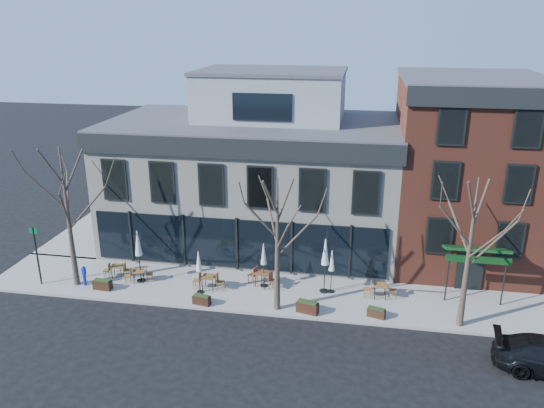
# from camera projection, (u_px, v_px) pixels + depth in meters

# --- Properties ---
(ground) EXTENTS (120.00, 120.00, 0.00)m
(ground) POSITION_uv_depth(u_px,v_px,m) (238.00, 273.00, 31.39)
(ground) COLOR black
(ground) RESTS_ON ground
(sidewalk_front) EXTENTS (33.50, 4.70, 0.15)m
(sidewalk_front) POSITION_uv_depth(u_px,v_px,m) (287.00, 294.00, 28.84)
(sidewalk_front) COLOR gray
(sidewalk_front) RESTS_ON ground
(sidewalk_side) EXTENTS (4.50, 12.00, 0.15)m
(sidewalk_side) POSITION_uv_depth(u_px,v_px,m) (107.00, 224.00, 38.77)
(sidewalk_side) COLOR gray
(sidewalk_side) RESTS_ON ground
(corner_building) EXTENTS (18.39, 10.39, 11.10)m
(corner_building) POSITION_uv_depth(u_px,v_px,m) (255.00, 173.00, 34.54)
(corner_building) COLOR beige
(corner_building) RESTS_ON ground
(red_brick_building) EXTENTS (8.20, 11.78, 11.18)m
(red_brick_building) POSITION_uv_depth(u_px,v_px,m) (464.00, 169.00, 32.07)
(red_brick_building) COLOR brown
(red_brick_building) RESTS_ON ground
(tree_corner) EXTENTS (3.93, 3.98, 7.92)m
(tree_corner) POSITION_uv_depth(u_px,v_px,m) (68.00, 216.00, 28.39)
(tree_corner) COLOR #382B21
(tree_corner) RESTS_ON sidewalk_front
(tree_mid) EXTENTS (3.50, 3.55, 7.04)m
(tree_mid) POSITION_uv_depth(u_px,v_px,m) (278.00, 243.00, 26.03)
(tree_mid) COLOR #382B21
(tree_mid) RESTS_ON sidewalk_front
(tree_right) EXTENTS (3.72, 3.77, 7.48)m
(tree_right) POSITION_uv_depth(u_px,v_px,m) (469.00, 252.00, 24.50)
(tree_right) COLOR #382B21
(tree_right) RESTS_ON sidewalk_front
(sign_pole) EXTENTS (0.50, 0.10, 3.40)m
(sign_pole) POSITION_uv_depth(u_px,v_px,m) (37.00, 252.00, 29.16)
(sign_pole) COLOR black
(sign_pole) RESTS_ON sidewalk_front
(call_box) EXTENTS (0.23, 0.23, 1.18)m
(call_box) POSITION_uv_depth(u_px,v_px,m) (84.00, 275.00, 29.43)
(call_box) COLOR #0D24B0
(call_box) RESTS_ON sidewalk_front
(cafe_set_0) EXTENTS (1.68, 0.77, 0.86)m
(cafe_set_0) POSITION_uv_depth(u_px,v_px,m) (117.00, 270.00, 30.44)
(cafe_set_0) COLOR brown
(cafe_set_0) RESTS_ON sidewalk_front
(cafe_set_1) EXTENTS (1.64, 0.93, 0.85)m
(cafe_set_1) POSITION_uv_depth(u_px,v_px,m) (139.00, 275.00, 29.88)
(cafe_set_1) COLOR brown
(cafe_set_1) RESTS_ON sidewalk_front
(cafe_set_2) EXTENTS (1.80, 0.73, 0.95)m
(cafe_set_2) POSITION_uv_depth(u_px,v_px,m) (209.00, 281.00, 29.05)
(cafe_set_2) COLOR brown
(cafe_set_2) RESTS_ON sidewalk_front
(cafe_set_3) EXTENTS (1.91, 1.22, 1.00)m
(cafe_set_3) POSITION_uv_depth(u_px,v_px,m) (263.00, 278.00, 29.37)
(cafe_set_3) COLOR brown
(cafe_set_3) RESTS_ON sidewalk_front
(cafe_set_5) EXTENTS (1.77, 0.74, 0.92)m
(cafe_set_5) POSITION_uv_depth(u_px,v_px,m) (380.00, 289.00, 28.17)
(cafe_set_5) COLOR brown
(cafe_set_5) RESTS_ON sidewalk_front
(umbrella_0) EXTENTS (0.49, 0.49, 3.08)m
(umbrella_0) POSITION_uv_depth(u_px,v_px,m) (138.00, 246.00, 29.37)
(umbrella_0) COLOR black
(umbrella_0) RESTS_ON sidewalk_front
(umbrella_1) EXTENTS (0.39, 0.39, 2.44)m
(umbrella_1) POSITION_uv_depth(u_px,v_px,m) (199.00, 264.00, 28.27)
(umbrella_1) COLOR black
(umbrella_1) RESTS_ON sidewalk_front
(umbrella_2) EXTENTS (0.41, 0.41, 2.58)m
(umbrella_2) POSITION_uv_depth(u_px,v_px,m) (264.00, 256.00, 28.92)
(umbrella_2) COLOR black
(umbrella_2) RESTS_ON sidewalk_front
(umbrella_3) EXTENTS (0.50, 0.50, 3.12)m
(umbrella_3) POSITION_uv_depth(u_px,v_px,m) (325.00, 255.00, 28.20)
(umbrella_3) COLOR black
(umbrella_3) RESTS_ON sidewalk_front
(umbrella_4) EXTENTS (0.39, 0.39, 2.46)m
(umbrella_4) POSITION_uv_depth(u_px,v_px,m) (332.00, 263.00, 28.33)
(umbrella_4) COLOR black
(umbrella_4) RESTS_ON sidewalk_front
(planter_0) EXTENTS (1.04, 0.48, 0.57)m
(planter_0) POSITION_uv_depth(u_px,v_px,m) (103.00, 284.00, 29.10)
(planter_0) COLOR black
(planter_0) RESTS_ON sidewalk_front
(planter_1) EXTENTS (0.99, 0.54, 0.52)m
(planter_1) POSITION_uv_depth(u_px,v_px,m) (202.00, 300.00, 27.56)
(planter_1) COLOR black
(planter_1) RESTS_ON sidewalk_front
(planter_2) EXTENTS (1.19, 0.71, 0.62)m
(planter_2) POSITION_uv_depth(u_px,v_px,m) (308.00, 307.00, 26.77)
(planter_2) COLOR #321910
(planter_2) RESTS_ON sidewalk_front
(planter_3) EXTENTS (0.95, 0.59, 0.50)m
(planter_3) POSITION_uv_depth(u_px,v_px,m) (376.00, 312.00, 26.38)
(planter_3) COLOR #311C10
(planter_3) RESTS_ON sidewalk_front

